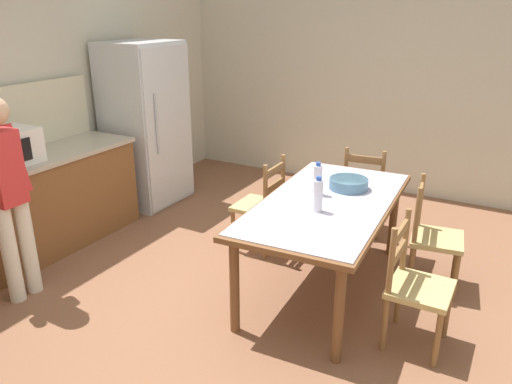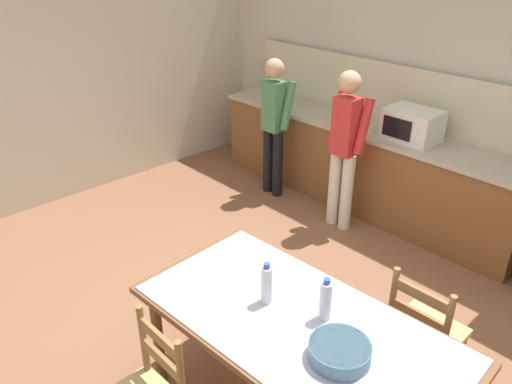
{
  "view_description": "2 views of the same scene",
  "coord_description": "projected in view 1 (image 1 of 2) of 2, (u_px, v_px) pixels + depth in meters",
  "views": [
    {
      "loc": [
        -2.82,
        -1.65,
        2.21
      ],
      "look_at": [
        -0.09,
        -0.12,
        1.03
      ],
      "focal_mm": 35.0,
      "sensor_mm": 36.0,
      "label": 1
    },
    {
      "loc": [
        2.02,
        -2.01,
        2.68
      ],
      "look_at": [
        -0.1,
        -0.02,
        1.19
      ],
      "focal_mm": 35.0,
      "sensor_mm": 36.0,
      "label": 2
    }
  ],
  "objects": [
    {
      "name": "chair_side_far_right",
      "position": [
        262.0,
        205.0,
        4.68
      ],
      "size": [
        0.42,
        0.41,
        0.91
      ],
      "rotation": [
        0.0,
        0.0,
        3.15
      ],
      "color": "olive",
      "rests_on": "ground"
    },
    {
      "name": "bottle_near_centre",
      "position": [
        318.0,
        195.0,
        3.65
      ],
      "size": [
        0.07,
        0.07,
        0.27
      ],
      "color": "silver",
      "rests_on": "dining_table"
    },
    {
      "name": "chair_side_near_right",
      "position": [
        432.0,
        237.0,
        4.05
      ],
      "size": [
        0.47,
        0.46,
        0.91
      ],
      "rotation": [
        0.0,
        0.0,
        0.14
      ],
      "color": "olive",
      "rests_on": "ground"
    },
    {
      "name": "person_at_counter",
      "position": [
        7.0,
        190.0,
        3.74
      ],
      "size": [
        0.4,
        0.28,
        1.61
      ],
      "rotation": [
        0.0,
        0.0,
        1.57
      ],
      "color": "silver",
      "rests_on": "ground"
    },
    {
      "name": "microwave",
      "position": [
        6.0,
        148.0,
        4.24
      ],
      "size": [
        0.5,
        0.39,
        0.3
      ],
      "color": "white",
      "rests_on": "kitchen_counter"
    },
    {
      "name": "wall_right",
      "position": [
        383.0,
        72.0,
        5.99
      ],
      "size": [
        0.12,
        5.2,
        2.9
      ],
      "primitive_type": "cube",
      "color": "beige",
      "rests_on": "ground"
    },
    {
      "name": "chair_side_near_left",
      "position": [
        415.0,
        286.0,
        3.34
      ],
      "size": [
        0.42,
        0.4,
        0.91
      ],
      "rotation": [
        0.0,
        0.0,
        -0.0
      ],
      "color": "olive",
      "rests_on": "ground"
    },
    {
      "name": "ground_plane",
      "position": [
        248.0,
        311.0,
        3.83
      ],
      "size": [
        8.32,
        8.32,
        0.0
      ],
      "primitive_type": "plane",
      "color": "brown"
    },
    {
      "name": "dining_table",
      "position": [
        327.0,
        210.0,
        3.92
      ],
      "size": [
        1.94,
        1.06,
        0.78
      ],
      "rotation": [
        0.0,
        0.0,
        0.06
      ],
      "color": "brown",
      "rests_on": "ground"
    },
    {
      "name": "bottle_off_centre",
      "position": [
        318.0,
        180.0,
        3.98
      ],
      "size": [
        0.07,
        0.07,
        0.27
      ],
      "color": "silver",
      "rests_on": "dining_table"
    },
    {
      "name": "refrigerator",
      "position": [
        146.0,
        125.0,
        5.71
      ],
      "size": [
        0.81,
        0.73,
        1.84
      ],
      "color": "silver",
      "rests_on": "ground"
    },
    {
      "name": "chair_head_end",
      "position": [
        365.0,
        191.0,
        5.05
      ],
      "size": [
        0.44,
        0.46,
        0.91
      ],
      "rotation": [
        0.0,
        0.0,
        1.68
      ],
      "color": "olive",
      "rests_on": "ground"
    },
    {
      "name": "serving_bowl",
      "position": [
        349.0,
        183.0,
        4.12
      ],
      "size": [
        0.32,
        0.32,
        0.09
      ],
      "color": "slate",
      "rests_on": "dining_table"
    }
  ]
}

